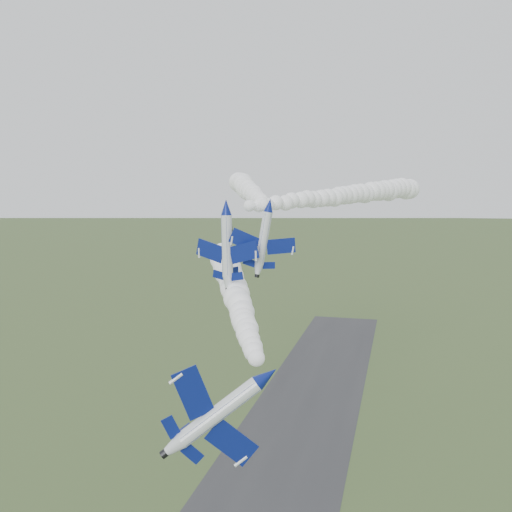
% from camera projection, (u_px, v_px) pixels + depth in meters
% --- Properties ---
extents(runway, '(24.00, 260.00, 0.04)m').
position_uv_depth(runway, '(272.00, 485.00, 96.36)').
color(runway, '#303033').
rests_on(runway, ground).
extents(jet_lead, '(7.66, 12.72, 9.05)m').
position_uv_depth(jet_lead, '(267.00, 376.00, 53.54)').
color(jet_lead, silver).
extents(smoke_trail_jet_lead, '(29.97, 57.06, 5.21)m').
position_uv_depth(smoke_trail_jet_lead, '(234.00, 291.00, 86.32)').
color(smoke_trail_jet_lead, white).
extents(jet_pair_left, '(11.26, 12.95, 3.31)m').
position_uv_depth(jet_pair_left, '(226.00, 207.00, 81.78)').
color(jet_pair_left, silver).
extents(smoke_trail_jet_pair_left, '(29.64, 68.09, 4.90)m').
position_uv_depth(smoke_trail_jet_pair_left, '(348.00, 195.00, 113.19)').
color(smoke_trail_jet_pair_left, white).
extents(jet_pair_right, '(9.54, 11.13, 3.14)m').
position_uv_depth(jet_pair_right, '(269.00, 205.00, 81.23)').
color(jet_pair_right, silver).
extents(smoke_trail_jet_pair_right, '(28.63, 62.12, 4.96)m').
position_uv_depth(smoke_trail_jet_pair_right, '(249.00, 190.00, 115.71)').
color(smoke_trail_jet_pair_right, white).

